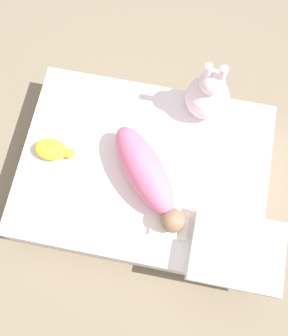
{
  "coord_description": "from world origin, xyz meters",
  "views": [
    {
      "loc": [
        0.11,
        -0.53,
        1.89
      ],
      "look_at": [
        0.0,
        -0.02,
        0.24
      ],
      "focal_mm": 42.0,
      "sensor_mm": 36.0,
      "label": 1
    }
  ],
  "objects_px": {
    "swaddled_baby": "(146,174)",
    "pillow": "(236,252)",
    "bunny_plush": "(208,95)",
    "turtle_plush": "(52,150)"
  },
  "relations": [
    {
      "from": "swaddled_baby",
      "to": "pillow",
      "type": "distance_m",
      "value": 0.49
    },
    {
      "from": "bunny_plush",
      "to": "turtle_plush",
      "type": "distance_m",
      "value": 0.74
    },
    {
      "from": "swaddled_baby",
      "to": "turtle_plush",
      "type": "xyz_separation_m",
      "value": [
        -0.44,
        0.04,
        -0.05
      ]
    },
    {
      "from": "bunny_plush",
      "to": "turtle_plush",
      "type": "relative_size",
      "value": 1.88
    },
    {
      "from": "turtle_plush",
      "to": "bunny_plush",
      "type": "bearing_deg",
      "value": 29.19
    },
    {
      "from": "pillow",
      "to": "turtle_plush",
      "type": "height_order",
      "value": "pillow"
    },
    {
      "from": "swaddled_baby",
      "to": "turtle_plush",
      "type": "distance_m",
      "value": 0.45
    },
    {
      "from": "pillow",
      "to": "bunny_plush",
      "type": "height_order",
      "value": "bunny_plush"
    },
    {
      "from": "bunny_plush",
      "to": "swaddled_baby",
      "type": "bearing_deg",
      "value": -116.5
    },
    {
      "from": "pillow",
      "to": "bunny_plush",
      "type": "xyz_separation_m",
      "value": [
        -0.22,
        0.65,
        0.07
      ]
    }
  ]
}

